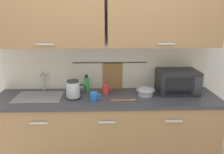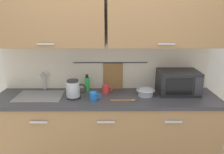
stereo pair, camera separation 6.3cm
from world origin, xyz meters
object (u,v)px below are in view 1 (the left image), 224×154
at_px(mixing_bowl, 145,92).
at_px(mug_by_kettle, 106,89).
at_px(microwave, 177,82).
at_px(mug_near_sink, 94,97).
at_px(wooden_spoon, 126,100).
at_px(dish_soap_bottle, 87,84).
at_px(electric_kettle, 74,90).

xyz_separation_m(mixing_bowl, mug_by_kettle, (-0.45, 0.09, 0.00)).
xyz_separation_m(microwave, mug_by_kettle, (-0.84, 0.01, -0.09)).
distance_m(microwave, mixing_bowl, 0.41).
distance_m(mug_near_sink, mixing_bowl, 0.60).
bearing_deg(microwave, wooden_spoon, -158.66).
distance_m(mug_near_sink, mug_by_kettle, 0.27).
height_order(dish_soap_bottle, mug_by_kettle, dish_soap_bottle).
bearing_deg(dish_soap_bottle, wooden_spoon, -37.68).
relative_size(electric_kettle, mug_by_kettle, 1.89).
bearing_deg(wooden_spoon, mug_near_sink, 178.57).
relative_size(electric_kettle, dish_soap_bottle, 1.16).
height_order(dish_soap_bottle, mug_near_sink, dish_soap_bottle).
distance_m(microwave, wooden_spoon, 0.68).
relative_size(electric_kettle, mug_near_sink, 1.89).
distance_m(electric_kettle, mixing_bowl, 0.81).
distance_m(electric_kettle, mug_near_sink, 0.25).
bearing_deg(mug_by_kettle, dish_soap_bottle, 156.29).
height_order(electric_kettle, mug_near_sink, electric_kettle).
relative_size(electric_kettle, wooden_spoon, 0.82).
bearing_deg(electric_kettle, mixing_bowl, 4.71).
distance_m(dish_soap_bottle, mug_near_sink, 0.36).
distance_m(microwave, dish_soap_bottle, 1.08).
bearing_deg(dish_soap_bottle, electric_kettle, -115.37).
relative_size(mixing_bowl, mug_by_kettle, 1.78).
bearing_deg(mixing_bowl, microwave, 12.59).
relative_size(microwave, mug_by_kettle, 3.83).
height_order(mug_by_kettle, wooden_spoon, mug_by_kettle).
bearing_deg(dish_soap_bottle, mug_by_kettle, -23.71).
bearing_deg(dish_soap_bottle, mixing_bowl, -15.79).
distance_m(microwave, mug_near_sink, 1.00).
xyz_separation_m(mixing_bowl, wooden_spoon, (-0.23, -0.16, -0.04)).
bearing_deg(wooden_spoon, mixing_bowl, 33.84).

